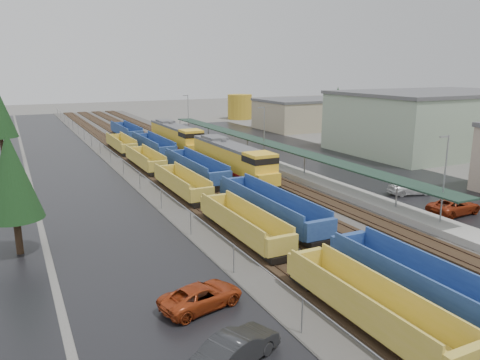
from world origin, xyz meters
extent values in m
cube|color=#302D2B|center=(0.00, 60.00, 0.04)|extent=(20.00, 160.00, 0.08)
cube|color=black|center=(-6.00, 60.00, 0.15)|extent=(2.60, 160.00, 0.15)
cube|color=#473326|center=(-6.72, 60.00, 0.27)|extent=(0.08, 160.00, 0.07)
cube|color=#473326|center=(-5.28, 60.00, 0.27)|extent=(0.08, 160.00, 0.07)
cube|color=black|center=(-2.00, 60.00, 0.15)|extent=(2.60, 160.00, 0.15)
cube|color=#473326|center=(-2.72, 60.00, 0.27)|extent=(0.08, 160.00, 0.07)
cube|color=#473326|center=(-1.28, 60.00, 0.27)|extent=(0.08, 160.00, 0.07)
cube|color=black|center=(2.00, 60.00, 0.15)|extent=(2.60, 160.00, 0.15)
cube|color=#473326|center=(1.28, 60.00, 0.27)|extent=(0.08, 160.00, 0.07)
cube|color=#473326|center=(2.72, 60.00, 0.27)|extent=(0.08, 160.00, 0.07)
cube|color=black|center=(6.00, 60.00, 0.15)|extent=(2.60, 160.00, 0.15)
cube|color=#473326|center=(5.28, 60.00, 0.27)|extent=(0.08, 160.00, 0.07)
cube|color=#473326|center=(6.72, 60.00, 0.27)|extent=(0.08, 160.00, 0.07)
cube|color=black|center=(-15.00, 60.00, 0.01)|extent=(10.00, 160.00, 0.02)
cube|color=black|center=(19.00, 50.00, 0.01)|extent=(16.00, 100.00, 0.02)
cube|color=#9E9B93|center=(9.50, 50.00, 0.35)|extent=(3.00, 80.00, 0.70)
cylinder|color=gray|center=(9.50, 25.00, 1.90)|extent=(0.16, 0.16, 2.40)
cylinder|color=gray|center=(9.50, 40.00, 1.90)|extent=(0.16, 0.16, 2.40)
cylinder|color=gray|center=(9.50, 55.00, 1.90)|extent=(0.16, 0.16, 2.40)
cylinder|color=gray|center=(9.50, 70.00, 1.90)|extent=(0.16, 0.16, 2.40)
cylinder|color=gray|center=(9.50, 85.00, 1.90)|extent=(0.16, 0.16, 2.40)
cube|color=#1B3126|center=(9.50, 50.00, 3.20)|extent=(2.60, 65.00, 0.15)
cylinder|color=gray|center=(9.50, 20.00, 4.00)|extent=(0.12, 0.12, 8.00)
cube|color=gray|center=(9.00, 20.00, 7.90)|extent=(1.00, 0.15, 0.12)
cylinder|color=gray|center=(9.50, 50.00, 4.00)|extent=(0.12, 0.12, 8.00)
cube|color=gray|center=(9.00, 50.00, 7.90)|extent=(1.00, 0.15, 0.12)
cylinder|color=gray|center=(9.50, 80.00, 4.00)|extent=(0.12, 0.12, 8.00)
cube|color=gray|center=(9.00, 80.00, 7.90)|extent=(1.00, 0.15, 0.12)
cylinder|color=gray|center=(-9.50, 12.00, 1.00)|extent=(0.08, 0.08, 2.00)
cylinder|color=gray|center=(-9.50, 20.00, 1.00)|extent=(0.08, 0.08, 2.00)
cylinder|color=gray|center=(-9.50, 28.00, 1.00)|extent=(0.08, 0.08, 2.00)
cylinder|color=gray|center=(-9.50, 36.00, 1.00)|extent=(0.08, 0.08, 2.00)
cylinder|color=gray|center=(-9.50, 44.00, 1.00)|extent=(0.08, 0.08, 2.00)
cylinder|color=gray|center=(-9.50, 52.00, 1.00)|extent=(0.08, 0.08, 2.00)
cylinder|color=gray|center=(-9.50, 60.00, 1.00)|extent=(0.08, 0.08, 2.00)
cylinder|color=gray|center=(-9.50, 68.00, 1.00)|extent=(0.08, 0.08, 2.00)
cylinder|color=gray|center=(-9.50, 76.00, 1.00)|extent=(0.08, 0.08, 2.00)
cylinder|color=gray|center=(-9.50, 84.00, 1.00)|extent=(0.08, 0.08, 2.00)
cylinder|color=gray|center=(-9.50, 92.00, 1.00)|extent=(0.08, 0.08, 2.00)
cylinder|color=gray|center=(-9.50, 100.00, 1.00)|extent=(0.08, 0.08, 2.00)
cylinder|color=gray|center=(-9.50, 108.00, 1.00)|extent=(0.08, 0.08, 2.00)
cylinder|color=gray|center=(-9.50, 116.00, 1.00)|extent=(0.08, 0.08, 2.00)
cylinder|color=gray|center=(-9.50, 124.00, 1.00)|extent=(0.08, 0.08, 2.00)
cylinder|color=gray|center=(-9.50, 132.00, 1.00)|extent=(0.08, 0.08, 2.00)
cube|color=gray|center=(-9.50, 60.00, 2.00)|extent=(0.05, 160.00, 0.05)
cube|color=#9BAF94|center=(40.00, 48.00, 4.50)|extent=(30.00, 20.00, 9.00)
cube|color=#59595B|center=(40.00, 48.00, 9.25)|extent=(30.60, 20.40, 0.50)
cube|color=tan|center=(36.00, 80.00, 3.00)|extent=(18.00, 14.00, 6.00)
cube|color=#59595B|center=(36.00, 80.00, 6.25)|extent=(18.36, 14.28, 0.50)
ellipsoid|color=#4C5F4A|center=(40.00, 210.00, 0.00)|extent=(196.00, 140.00, 25.20)
ellipsoid|color=#4C5F4A|center=(110.00, 220.00, 0.00)|extent=(168.00, 120.00, 21.60)
cylinder|color=#332316|center=(-22.00, 30.00, 1.35)|extent=(0.50, 0.50, 2.70)
cone|color=black|center=(-22.00, 30.00, 5.85)|extent=(3.96, 3.96, 6.30)
cylinder|color=#332316|center=(-23.00, 70.00, 1.65)|extent=(0.50, 0.50, 3.30)
cylinder|color=#332316|center=(28.00, 58.00, 1.50)|extent=(0.50, 0.50, 3.00)
cone|color=black|center=(28.00, 58.00, 6.50)|extent=(4.40, 4.40, 7.00)
cube|color=black|center=(2.00, 44.97, 0.83)|extent=(2.89, 19.27, 0.39)
cube|color=gold|center=(2.00, 45.93, 2.47)|extent=(2.70, 15.41, 2.89)
cube|color=gold|center=(2.00, 37.46, 2.66)|extent=(2.89, 3.08, 3.28)
cube|color=black|center=(2.00, 37.46, 3.62)|extent=(2.94, 3.13, 0.67)
cube|color=gold|center=(2.00, 35.72, 1.70)|extent=(2.70, 0.96, 1.35)
cube|color=#59595B|center=(2.00, 45.93, 4.01)|extent=(2.75, 15.41, 0.34)
cube|color=maroon|center=(0.63, 45.93, 1.31)|extent=(0.04, 15.41, 0.34)
cube|color=maroon|center=(3.37, 45.93, 1.31)|extent=(0.04, 15.41, 0.34)
cube|color=black|center=(2.00, 44.97, 0.44)|extent=(2.12, 5.78, 0.58)
cube|color=black|center=(2.00, 38.23, 0.54)|extent=(2.31, 3.85, 0.48)
cube|color=black|center=(2.00, 51.71, 0.54)|extent=(2.31, 3.85, 0.48)
cylinder|color=#59595B|center=(2.00, 46.90, 4.30)|extent=(0.67, 0.67, 0.48)
cube|color=#59595B|center=(2.00, 49.79, 4.25)|extent=(2.31, 3.85, 0.48)
cube|color=black|center=(2.00, 65.97, 0.83)|extent=(2.89, 19.27, 0.39)
cube|color=gold|center=(2.00, 66.93, 2.47)|extent=(2.70, 15.41, 2.89)
cube|color=gold|center=(2.00, 58.46, 2.66)|extent=(2.89, 3.08, 3.28)
cube|color=black|center=(2.00, 58.46, 3.62)|extent=(2.94, 3.13, 0.67)
cube|color=gold|center=(2.00, 56.72, 1.70)|extent=(2.70, 0.96, 1.35)
cube|color=#59595B|center=(2.00, 66.93, 4.01)|extent=(2.75, 15.41, 0.34)
cube|color=maroon|center=(0.63, 66.93, 1.31)|extent=(0.04, 15.41, 0.34)
cube|color=maroon|center=(3.37, 66.93, 1.31)|extent=(0.04, 15.41, 0.34)
cube|color=black|center=(2.00, 65.97, 0.44)|extent=(2.12, 5.78, 0.58)
cube|color=black|center=(2.00, 59.23, 0.54)|extent=(2.31, 3.85, 0.48)
cube|color=black|center=(2.00, 72.71, 0.54)|extent=(2.31, 3.85, 0.48)
cylinder|color=#59595B|center=(2.00, 67.90, 4.30)|extent=(0.67, 0.67, 0.48)
cube|color=#59595B|center=(2.00, 70.79, 4.25)|extent=(2.31, 3.85, 0.48)
cube|color=gold|center=(-6.00, 11.08, 0.81)|extent=(2.42, 11.24, 0.23)
cube|color=gold|center=(-7.16, 11.08, 1.65)|extent=(0.14, 11.24, 1.67)
cube|color=gold|center=(-4.84, 11.08, 1.65)|extent=(0.14, 11.24, 1.67)
cube|color=gold|center=(-6.00, 16.89, 1.46)|extent=(2.42, 0.46, 1.30)
cube|color=black|center=(-6.00, 16.24, 0.53)|extent=(1.86, 2.05, 0.46)
cube|color=gold|center=(-6.00, 25.58, 0.81)|extent=(2.42, 11.24, 0.23)
cube|color=gold|center=(-7.16, 25.58, 1.65)|extent=(0.14, 11.24, 1.67)
cube|color=gold|center=(-4.84, 25.58, 1.65)|extent=(0.14, 11.24, 1.67)
cube|color=gold|center=(-6.00, 19.77, 1.46)|extent=(2.42, 0.46, 1.30)
cube|color=gold|center=(-6.00, 31.38, 1.46)|extent=(2.42, 0.46, 1.30)
cube|color=black|center=(-6.00, 20.42, 0.53)|extent=(1.86, 2.05, 0.46)
cube|color=black|center=(-6.00, 30.73, 0.53)|extent=(1.86, 2.05, 0.46)
cube|color=gold|center=(-6.00, 40.07, 0.81)|extent=(2.42, 11.24, 0.23)
cube|color=gold|center=(-7.16, 40.07, 1.65)|extent=(0.14, 11.24, 1.67)
cube|color=gold|center=(-4.84, 40.07, 1.65)|extent=(0.14, 11.24, 1.67)
cube|color=gold|center=(-6.00, 34.27, 1.46)|extent=(2.42, 0.46, 1.30)
cube|color=gold|center=(-6.00, 45.88, 1.46)|extent=(2.42, 0.46, 1.30)
cube|color=black|center=(-6.00, 34.92, 0.53)|extent=(1.86, 2.05, 0.46)
cube|color=black|center=(-6.00, 45.23, 0.53)|extent=(1.86, 2.05, 0.46)
cube|color=gold|center=(-6.00, 54.56, 0.81)|extent=(2.42, 11.24, 0.23)
cube|color=gold|center=(-7.16, 54.56, 1.65)|extent=(0.14, 11.24, 1.67)
cube|color=gold|center=(-4.84, 54.56, 1.65)|extent=(0.14, 11.24, 1.67)
cube|color=gold|center=(-6.00, 48.76, 1.46)|extent=(2.42, 0.46, 1.30)
cube|color=gold|center=(-6.00, 60.37, 1.46)|extent=(2.42, 0.46, 1.30)
cube|color=black|center=(-6.00, 49.41, 0.53)|extent=(1.86, 2.05, 0.46)
cube|color=black|center=(-6.00, 59.72, 0.53)|extent=(1.86, 2.05, 0.46)
cube|color=gold|center=(-6.00, 69.06, 0.81)|extent=(2.42, 11.24, 0.23)
cube|color=gold|center=(-7.16, 69.06, 1.65)|extent=(0.14, 11.24, 1.67)
cube|color=gold|center=(-4.84, 69.06, 1.65)|extent=(0.14, 11.24, 1.67)
cube|color=gold|center=(-6.00, 63.25, 1.46)|extent=(2.42, 0.46, 1.30)
cube|color=gold|center=(-6.00, 74.86, 1.46)|extent=(2.42, 0.46, 1.30)
cube|color=black|center=(-6.00, 63.90, 0.53)|extent=(1.86, 2.05, 0.46)
cube|color=black|center=(-6.00, 74.21, 0.53)|extent=(1.86, 2.05, 0.46)
cube|color=navy|center=(-2.00, 10.17, 0.87)|extent=(2.68, 14.57, 0.26)
cube|color=navy|center=(-3.29, 10.17, 1.80)|extent=(0.15, 14.57, 1.86)
cube|color=navy|center=(-0.71, 10.17, 1.80)|extent=(0.15, 14.57, 1.86)
cube|color=navy|center=(-2.00, 17.66, 1.59)|extent=(2.68, 0.52, 1.45)
cube|color=black|center=(-2.00, 16.94, 0.56)|extent=(2.07, 2.27, 0.52)
cube|color=navy|center=(-2.00, 28.35, 0.87)|extent=(2.68, 14.57, 0.26)
cube|color=navy|center=(-3.29, 28.35, 1.80)|extent=(0.15, 14.57, 1.86)
cube|color=navy|center=(-0.71, 28.35, 1.80)|extent=(0.15, 14.57, 1.86)
cube|color=navy|center=(-2.00, 20.86, 1.59)|extent=(2.68, 0.52, 1.45)
cube|color=navy|center=(-2.00, 35.84, 1.59)|extent=(2.68, 0.52, 1.45)
cube|color=black|center=(-2.00, 21.58, 0.56)|extent=(2.07, 2.27, 0.52)
cube|color=black|center=(-2.00, 35.12, 0.56)|extent=(2.07, 2.27, 0.52)
cube|color=navy|center=(-2.00, 46.53, 0.87)|extent=(2.68, 14.57, 0.26)
cube|color=navy|center=(-3.29, 46.53, 1.80)|extent=(0.15, 14.57, 1.86)
cube|color=navy|center=(-0.71, 46.53, 1.80)|extent=(0.15, 14.57, 1.86)
cube|color=navy|center=(-2.00, 39.04, 1.59)|extent=(2.68, 0.52, 1.45)
cube|color=navy|center=(-2.00, 54.02, 1.59)|extent=(2.68, 0.52, 1.45)
cube|color=black|center=(-2.00, 39.76, 0.56)|extent=(2.07, 2.27, 0.52)
cube|color=black|center=(-2.00, 53.30, 0.56)|extent=(2.07, 2.27, 0.52)
cube|color=navy|center=(-2.00, 64.71, 0.87)|extent=(2.68, 14.57, 0.26)
cube|color=navy|center=(-3.29, 64.71, 1.80)|extent=(0.15, 14.57, 1.86)
cube|color=navy|center=(-0.71, 64.71, 1.80)|extent=(0.15, 14.57, 1.86)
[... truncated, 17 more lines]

